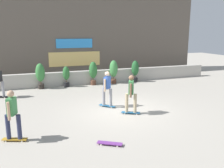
{
  "coord_description": "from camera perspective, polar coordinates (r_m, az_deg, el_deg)",
  "views": [
    {
      "loc": [
        -3.85,
        -9.6,
        3.48
      ],
      "look_at": [
        0.0,
        1.5,
        0.9
      ],
      "focal_mm": 38.32,
      "sensor_mm": 36.0,
      "label": 1
    }
  ],
  "objects": [
    {
      "name": "skater_by_wall_right",
      "position": [
        11.08,
        -1.16,
        -0.86
      ],
      "size": [
        0.71,
        0.7,
        1.7
      ],
      "color": "#266699",
      "rests_on": "ground"
    },
    {
      "name": "potted_plant_0",
      "position": [
        15.37,
        -16.75,
        2.31
      ],
      "size": [
        0.56,
        0.56,
        1.59
      ],
      "color": "#2D2823",
      "rests_on": "ground"
    },
    {
      "name": "building_backdrop",
      "position": [
        19.97,
        -8.19,
        11.59
      ],
      "size": [
        20.0,
        2.08,
        6.5
      ],
      "color": "#60564C",
      "rests_on": "ground"
    },
    {
      "name": "ground_plane",
      "position": [
        10.91,
        2.6,
        -6.22
      ],
      "size": [
        48.0,
        48.0,
        0.0
      ],
      "primitive_type": "plane",
      "color": "#A8A093"
    },
    {
      "name": "planter_wall",
      "position": [
        16.35,
        -5.18,
        1.65
      ],
      "size": [
        18.0,
        0.4,
        0.9
      ],
      "primitive_type": "cube",
      "color": "#B2ADA3",
      "rests_on": "ground"
    },
    {
      "name": "potted_plant_4",
      "position": [
        16.88,
        5.54,
        3.45
      ],
      "size": [
        0.52,
        0.52,
        1.51
      ],
      "color": "black",
      "rests_on": "ground"
    },
    {
      "name": "skater_mid_plaza",
      "position": [
        8.26,
        -22.69,
        -6.5
      ],
      "size": [
        0.82,
        0.53,
        1.7
      ],
      "color": "#BF8C26",
      "rests_on": "ground"
    },
    {
      "name": "potted_plant_3",
      "position": [
        16.27,
        0.39,
        3.37
      ],
      "size": [
        0.56,
        0.56,
        1.59
      ],
      "color": "brown",
      "rests_on": "ground"
    },
    {
      "name": "skater_far_left",
      "position": [
        10.17,
        4.57,
        -2.11
      ],
      "size": [
        0.8,
        0.54,
        1.7
      ],
      "color": "#266699",
      "rests_on": "ground"
    },
    {
      "name": "skateboard_near_camera",
      "position": [
        7.7,
        -0.55,
        -13.95
      ],
      "size": [
        0.79,
        0.59,
        0.08
      ],
      "color": "#72338C",
      "rests_on": "ground"
    },
    {
      "name": "potted_plant_1",
      "position": [
        15.54,
        -10.86,
        2.03
      ],
      "size": [
        0.43,
        0.43,
        1.33
      ],
      "color": "black",
      "rests_on": "ground"
    },
    {
      "name": "potted_plant_2",
      "position": [
        15.86,
        -4.52,
        3.02
      ],
      "size": [
        0.54,
        0.54,
        1.55
      ],
      "color": "brown",
      "rests_on": "ground"
    }
  ]
}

